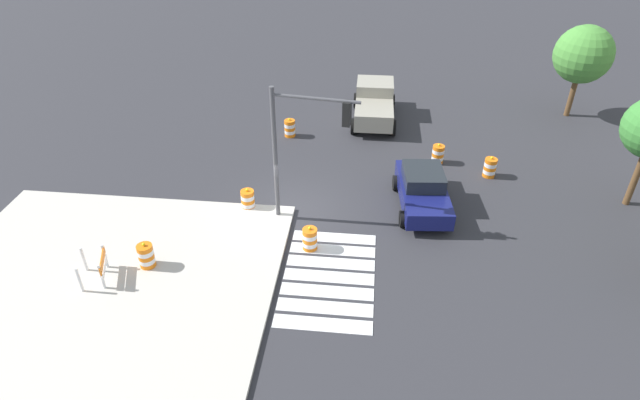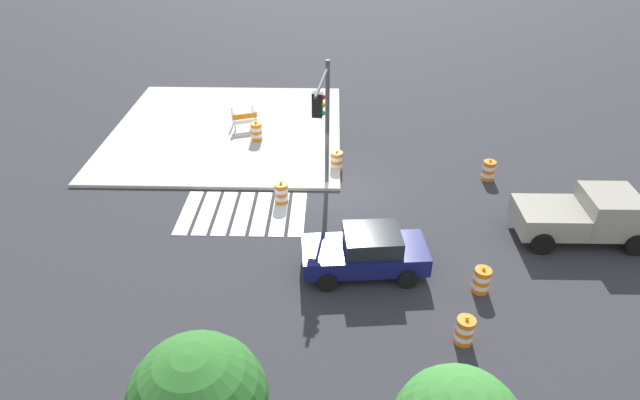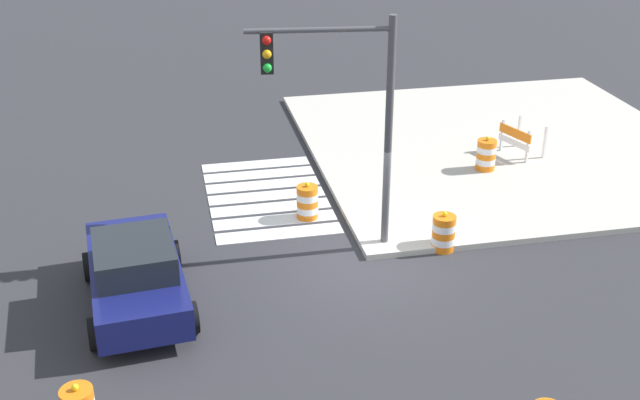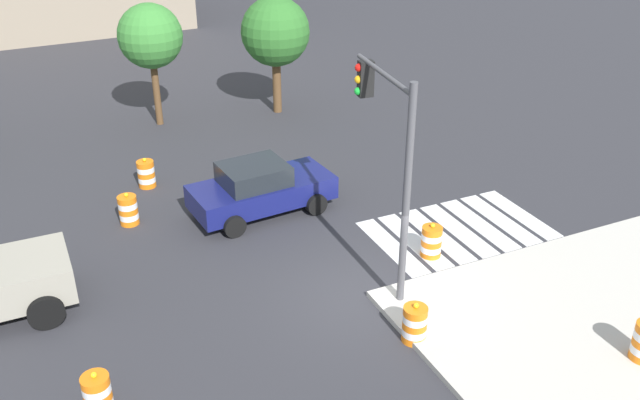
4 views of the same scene
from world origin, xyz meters
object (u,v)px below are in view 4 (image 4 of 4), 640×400
at_px(traffic_light_pole, 388,139).
at_px(traffic_barrel_median_near, 431,242).
at_px(sports_car, 260,188).
at_px(street_tree_streetside_far, 275,32).
at_px(traffic_barrel_crosswalk_end, 415,324).
at_px(traffic_barrel_near_corner, 146,174).
at_px(street_tree_streetside_near, 150,37).
at_px(traffic_barrel_median_far, 128,210).
at_px(traffic_barrel_far_curb, 98,395).

bearing_deg(traffic_light_pole, traffic_barrel_median_near, 13.01).
xyz_separation_m(sports_car, street_tree_streetside_far, (3.74, 8.05, 2.53)).
bearing_deg(sports_car, traffic_barrel_crosswalk_end, -82.01).
relative_size(traffic_barrel_crosswalk_end, street_tree_streetside_far, 0.21).
distance_m(sports_car, street_tree_streetside_far, 9.23).
bearing_deg(sports_car, traffic_barrel_near_corner, 130.75).
distance_m(traffic_barrel_median_near, street_tree_streetside_far, 12.71).
height_order(traffic_barrel_near_corner, street_tree_streetside_near, street_tree_streetside_near).
bearing_deg(traffic_barrel_crosswalk_end, traffic_barrel_median_far, 120.51).
distance_m(traffic_barrel_near_corner, street_tree_streetside_far, 8.61).
xyz_separation_m(traffic_barrel_median_near, traffic_barrel_median_far, (-7.13, 5.28, 0.00)).
bearing_deg(street_tree_streetside_near, sports_car, -82.81).
bearing_deg(street_tree_streetside_near, traffic_barrel_median_near, -71.23).
bearing_deg(traffic_light_pole, street_tree_streetside_far, 80.35).
height_order(sports_car, traffic_barrel_median_far, sports_car).
xyz_separation_m(traffic_barrel_median_near, traffic_light_pole, (-1.76, -0.41, 3.46)).
xyz_separation_m(traffic_barrel_near_corner, street_tree_streetside_far, (6.52, 4.82, 2.89)).
relative_size(traffic_barrel_near_corner, street_tree_streetside_near, 0.21).
bearing_deg(traffic_barrel_median_far, traffic_barrel_near_corner, 65.89).
height_order(traffic_barrel_median_far, traffic_light_pole, traffic_light_pole).
distance_m(traffic_barrel_median_near, traffic_light_pole, 3.90).
xyz_separation_m(sports_car, traffic_barrel_median_far, (-3.80, 0.96, -0.36)).
xyz_separation_m(traffic_barrel_median_near, street_tree_streetside_far, (0.41, 12.37, 2.89)).
distance_m(street_tree_streetside_near, street_tree_streetside_far, 4.89).
distance_m(traffic_barrel_far_curb, traffic_light_pole, 8.35).
bearing_deg(traffic_barrel_near_corner, traffic_barrel_crosswalk_end, -70.01).
bearing_deg(traffic_barrel_crosswalk_end, traffic_barrel_near_corner, 109.99).
height_order(traffic_barrel_median_far, street_tree_streetside_far, street_tree_streetside_far).
xyz_separation_m(traffic_barrel_median_near, traffic_barrel_far_curb, (-9.16, -2.18, 0.00)).
bearing_deg(street_tree_streetside_far, traffic_barrel_median_far, -136.78).
xyz_separation_m(traffic_barrel_crosswalk_end, street_tree_streetside_near, (-2.11, 15.91, 3.07)).
bearing_deg(street_tree_streetside_far, traffic_light_pole, -99.65).
distance_m(traffic_barrel_crosswalk_end, street_tree_streetside_far, 15.76).
bearing_deg(traffic_light_pole, traffic_barrel_far_curb, -166.53).
relative_size(traffic_barrel_near_corner, traffic_barrel_median_near, 1.00).
distance_m(traffic_barrel_crosswalk_end, traffic_barrel_median_far, 9.48).
bearing_deg(street_tree_streetside_far, street_tree_streetside_near, 172.26).
distance_m(traffic_barrel_near_corner, traffic_light_pole, 9.71).
bearing_deg(traffic_barrel_near_corner, street_tree_streetside_near, 72.88).
relative_size(traffic_barrel_crosswalk_end, traffic_light_pole, 0.19).
relative_size(traffic_barrel_far_curb, street_tree_streetside_far, 0.21).
height_order(traffic_barrel_median_near, street_tree_streetside_far, street_tree_streetside_far).
height_order(traffic_barrel_median_near, street_tree_streetside_near, street_tree_streetside_near).
bearing_deg(sports_car, traffic_barrel_far_curb, -131.88).
distance_m(sports_car, traffic_barrel_crosswalk_end, 7.28).
height_order(sports_car, street_tree_streetside_near, street_tree_streetside_near).
height_order(traffic_barrel_crosswalk_end, street_tree_streetside_near, street_tree_streetside_near).
height_order(traffic_barrel_crosswalk_end, traffic_barrel_median_near, same).
relative_size(traffic_barrel_median_near, street_tree_streetside_near, 0.21).
height_order(traffic_barrel_near_corner, traffic_barrel_far_curb, same).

